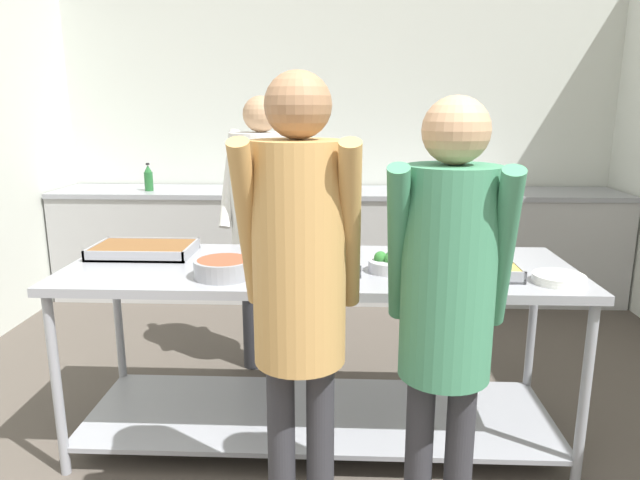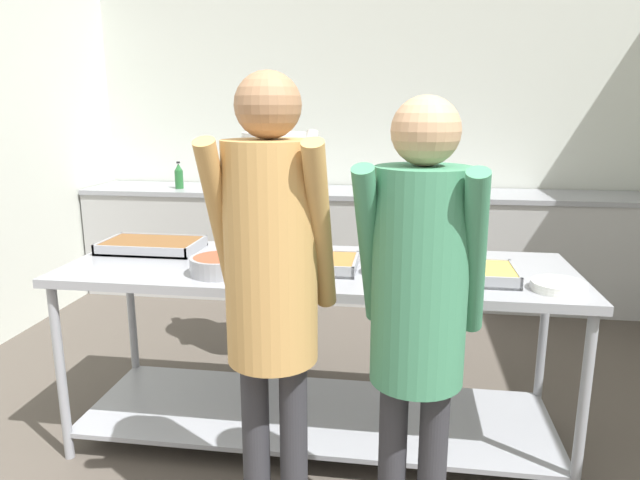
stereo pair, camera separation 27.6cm
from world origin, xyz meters
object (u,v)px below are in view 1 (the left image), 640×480
Objects in this scene: serving_tray_vegetables at (320,264)px; cook_behind_counter at (263,207)px; serving_tray_greens at (467,269)px; guest_serving_right at (447,292)px; water_bottle at (149,178)px; guest_serving_left at (299,275)px; serving_tray_roast at (144,250)px; broccoli_bowl at (389,264)px; plate_stack at (559,279)px; sauce_pan at (224,267)px.

cook_behind_counter reaches higher than serving_tray_vegetables.
cook_behind_counter is (-1.04, 0.89, 0.12)m from serving_tray_greens.
guest_serving_right reaches higher than water_bottle.
serving_tray_vegetables is at bearing 87.14° from guest_serving_left.
guest_serving_right is (-0.22, -0.70, 0.12)m from serving_tray_greens.
guest_serving_right reaches higher than serving_tray_roast.
broccoli_bowl is 2.90m from water_bottle.
guest_serving_left is (-0.35, -0.72, 0.16)m from broccoli_bowl.
guest_serving_left reaches higher than broccoli_bowl.
broccoli_bowl is 0.75m from guest_serving_right.
plate_stack is 1.73m from cook_behind_counter.
plate_stack is at bearing -35.35° from cook_behind_counter.
plate_stack is at bearing 28.80° from guest_serving_left.
cook_behind_counter is (-0.34, 1.58, -0.05)m from guest_serving_left.
cook_behind_counter is at bearing 87.90° from sauce_pan.
broccoli_bowl is 0.85× the size of plate_stack.
water_bottle is (-2.57, 2.37, 0.12)m from plate_stack.
broccoli_bowl reaches higher than serving_tray_vegetables.
plate_stack is 0.84m from guest_serving_right.
guest_serving_right is at bearing -79.81° from broccoli_bowl.
serving_tray_vegetables is at bearing -54.89° from water_bottle.
plate_stack is (1.02, -0.17, -0.01)m from serving_tray_vegetables.
guest_serving_left is 3.31m from water_bottle.
broccoli_bowl is 0.11× the size of guest_serving_right.
sauce_pan is at bearing -175.39° from serving_tray_greens.
broccoli_bowl is at bearing 100.19° from guest_serving_right.
water_bottle is at bearing 123.93° from guest_serving_right.
guest_serving_left is at bearing -92.86° from serving_tray_vegetables.
serving_tray_greens is at bearing 163.18° from plate_stack.
serving_tray_vegetables is at bearing -13.59° from serving_tray_roast.
plate_stack is 0.13× the size of cook_behind_counter.
guest_serving_right is (0.13, -0.73, 0.11)m from broccoli_bowl.
serving_tray_vegetables is 1.04m from plate_stack.
guest_serving_left is (-1.06, -0.58, 0.18)m from plate_stack.
plate_stack is at bearing -9.26° from serving_tray_vegetables.
water_bottle is (-2.21, 2.26, 0.12)m from serving_tray_greens.
sauce_pan reaches higher than serving_tray_greens.
serving_tray_roast is 2.09m from water_bottle.
cook_behind_counter is at bearing 102.31° from guest_serving_left.
plate_stack is 3.49m from water_bottle.
guest_serving_right is 7.11× the size of water_bottle.
cook_behind_counter is (0.52, 0.61, 0.12)m from serving_tray_roast.
plate_stack is 0.95× the size of water_bottle.
sauce_pan is 2.13× the size of broccoli_bowl.
serving_tray_vegetables is at bearing 120.29° from guest_serving_right.
guest_serving_left is at bearing -135.19° from serving_tray_greens.
serving_tray_roast is 1.15× the size of serving_tray_greens.
serving_tray_roast is 1.31m from guest_serving_left.
cook_behind_counter is (0.04, 0.97, 0.10)m from sauce_pan.
plate_stack is at bearing -0.91° from sauce_pan.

